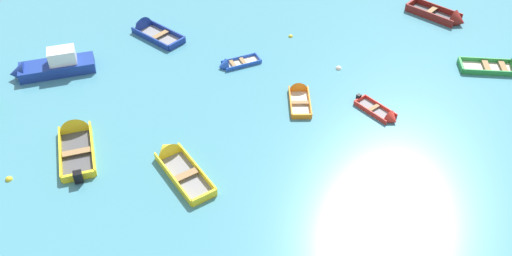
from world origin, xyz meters
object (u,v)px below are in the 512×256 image
Objects in this scene: rowboat_orange_far_back at (299,93)px; motor_launch_deep_blue_far_left at (51,66)px; mooring_buoy_midfield at (291,37)px; rowboat_green_back_row_left at (508,68)px; rowboat_red_foreground_center at (385,115)px; rowboat_yellow_midfield_right at (76,136)px; rowboat_yellow_distant_center at (174,159)px; rowboat_deep_blue_cluster_outer at (147,29)px; mooring_buoy_outer_edge at (338,69)px; mooring_buoy_near_foreground at (9,179)px; rowboat_blue_near_right at (230,65)px; rowboat_maroon_near_camera at (447,18)px.

rowboat_orange_far_back is 15.44m from motor_launch_deep_blue_far_left.
rowboat_green_back_row_left is at bearing -8.73° from mooring_buoy_midfield.
rowboat_yellow_midfield_right reaches higher than rowboat_red_foreground_center.
rowboat_yellow_distant_center reaches higher than rowboat_red_foreground_center.
rowboat_deep_blue_cluster_outer is 13.67m from mooring_buoy_outer_edge.
mooring_buoy_outer_edge is at bearing 9.63° from motor_launch_deep_blue_far_left.
rowboat_orange_far_back is at bearing 33.29° from mooring_buoy_near_foreground.
rowboat_blue_near_right is (6.53, -3.50, -0.07)m from rowboat_deep_blue_cluster_outer.
rowboat_yellow_midfield_right is 3.96m from mooring_buoy_near_foreground.
rowboat_yellow_midfield_right reaches higher than rowboat_yellow_distant_center.
motor_launch_deep_blue_far_left reaches higher than rowboat_yellow_distant_center.
rowboat_orange_far_back reaches higher than mooring_buoy_near_foreground.
rowboat_green_back_row_left is 11.05× the size of mooring_buoy_outer_edge.
mooring_buoy_near_foreground is at bearing -163.10° from rowboat_yellow_distant_center.
rowboat_yellow_distant_center is at bearing -149.45° from rowboat_green_back_row_left.
rowboat_green_back_row_left reaches higher than rowboat_red_foreground_center.
rowboat_red_foreground_center is at bearing -59.42° from mooring_buoy_outer_edge.
rowboat_yellow_midfield_right is at bearing -55.14° from motor_launch_deep_blue_far_left.
rowboat_deep_blue_cluster_outer is 0.85× the size of motor_launch_deep_blue_far_left.
rowboat_yellow_distant_center is 11.97m from rowboat_red_foreground_center.
rowboat_blue_near_right reaches higher than mooring_buoy_outer_edge.
rowboat_red_foreground_center is (4.94, -1.39, -0.02)m from rowboat_orange_far_back.
rowboat_green_back_row_left is at bearing 26.86° from mooring_buoy_near_foreground.
rowboat_deep_blue_cluster_outer is at bearing 168.26° from mooring_buoy_outer_edge.
mooring_buoy_midfield is (-6.02, 7.98, -0.13)m from rowboat_red_foreground_center.
rowboat_green_back_row_left is (7.89, 5.84, 0.04)m from rowboat_red_foreground_center.
rowboat_orange_far_back reaches higher than rowboat_blue_near_right.
motor_launch_deep_blue_far_left is (-20.38, 1.49, 0.38)m from rowboat_red_foreground_center.
rowboat_deep_blue_cluster_outer is 15.02m from mooring_buoy_near_foreground.
rowboat_orange_far_back is at bearing -160.83° from rowboat_green_back_row_left.
rowboat_maroon_near_camera is at bearing 39.52° from mooring_buoy_near_foreground.
rowboat_blue_near_right is 9.26× the size of mooring_buoy_midfield.
rowboat_red_foreground_center is 0.93× the size of rowboat_blue_near_right.
rowboat_blue_near_right is 17.52m from rowboat_green_back_row_left.
rowboat_orange_far_back is 14.32m from rowboat_maroon_near_camera.
rowboat_blue_near_right is 10.54m from rowboat_yellow_midfield_right.
rowboat_red_foreground_center is 9.99m from mooring_buoy_midfield.
rowboat_yellow_distant_center reaches higher than mooring_buoy_outer_edge.
mooring_buoy_midfield is (-13.91, 2.13, -0.17)m from rowboat_green_back_row_left.
motor_launch_deep_blue_far_left is at bearing 145.15° from rowboat_yellow_distant_center.
mooring_buoy_outer_edge is at bearing 49.98° from rowboat_yellow_distant_center.
motor_launch_deep_blue_far_left is (-3.94, 5.65, 0.31)m from rowboat_yellow_midfield_right.
rowboat_orange_far_back is 6.68m from mooring_buoy_midfield.
rowboat_orange_far_back is at bearing 48.29° from rowboat_yellow_distant_center.
rowboat_yellow_distant_center is 0.97× the size of rowboat_maroon_near_camera.
rowboat_blue_near_right is 14.46m from mooring_buoy_near_foreground.
rowboat_red_foreground_center is 5.23m from mooring_buoy_outer_edge.
motor_launch_deep_blue_far_left is 15.76m from mooring_buoy_midfield.
rowboat_blue_near_right is 16.48m from rowboat_maroon_near_camera.
motor_launch_deep_blue_far_left reaches higher than rowboat_orange_far_back.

